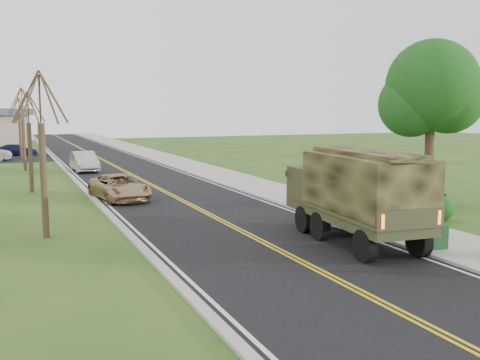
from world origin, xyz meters
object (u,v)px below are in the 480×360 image
suv_champagne (119,187)px  military_truck (356,190)px  sedan_silver (84,162)px  pickup_navy (404,194)px  utility_box_near (436,236)px

suv_champagne → military_truck: bearing=-72.9°
military_truck → sedan_silver: military_truck is taller
military_truck → suv_champagne: (-5.86, 12.59, -1.23)m
pickup_navy → utility_box_near: 8.26m
military_truck → utility_box_near: 3.03m
military_truck → sedan_silver: bearing=107.0°
military_truck → utility_box_near: bearing=-42.3°
sedan_silver → military_truck: bearing=-79.6°
suv_champagne → sedan_silver: sedan_silver is taller
pickup_navy → utility_box_near: bearing=148.8°
suv_champagne → sedan_silver: 14.26m
utility_box_near → pickup_navy: bearing=68.1°
suv_champagne → sedan_silver: size_ratio=1.04×
pickup_navy → utility_box_near: pickup_navy is taller
suv_champagne → pickup_navy: size_ratio=1.05×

